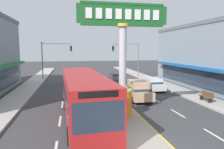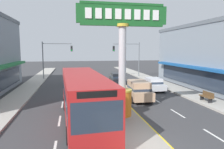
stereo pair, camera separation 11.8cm
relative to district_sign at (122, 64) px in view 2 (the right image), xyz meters
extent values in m
plane|color=#3A3A3D|center=(0.00, -4.73, -3.90)|extent=(160.00, 160.00, 0.00)
cube|color=gray|center=(0.00, 13.27, -3.83)|extent=(2.35, 52.00, 0.14)
cube|color=#ADA89E|center=(-9.07, 11.27, -3.81)|extent=(2.60, 60.00, 0.18)
cube|color=#ADA89E|center=(9.07, 11.27, -3.81)|extent=(2.60, 60.00, 0.18)
cube|color=silver|center=(-4.47, 0.07, -3.89)|extent=(0.14, 2.20, 0.01)
cube|color=silver|center=(-4.47, 4.47, -3.89)|extent=(0.14, 2.20, 0.01)
cube|color=silver|center=(-4.47, 8.87, -3.89)|extent=(0.14, 2.20, 0.01)
cube|color=silver|center=(-4.47, 13.27, -3.89)|extent=(0.14, 2.20, 0.01)
cube|color=silver|center=(-4.47, 17.67, -3.89)|extent=(0.14, 2.20, 0.01)
cube|color=silver|center=(-4.47, 22.07, -3.89)|extent=(0.14, 2.20, 0.01)
cube|color=silver|center=(-4.47, 26.47, -3.89)|extent=(0.14, 2.20, 0.01)
cube|color=silver|center=(4.47, -4.33, -3.89)|extent=(0.14, 2.20, 0.01)
cube|color=silver|center=(4.47, 0.07, -3.89)|extent=(0.14, 2.20, 0.01)
cube|color=silver|center=(4.47, 4.47, -3.89)|extent=(0.14, 2.20, 0.01)
cube|color=silver|center=(4.47, 8.87, -3.89)|extent=(0.14, 2.20, 0.01)
cube|color=silver|center=(4.47, 13.27, -3.89)|extent=(0.14, 2.20, 0.01)
cube|color=silver|center=(4.47, 17.67, -3.89)|extent=(0.14, 2.20, 0.01)
cube|color=silver|center=(4.47, 22.07, -3.89)|extent=(0.14, 2.20, 0.01)
cube|color=silver|center=(4.47, 26.47, -3.89)|extent=(0.14, 2.20, 0.01)
cube|color=yellow|center=(-1.35, 13.27, -3.89)|extent=(0.12, 52.00, 0.01)
cube|color=yellow|center=(1.35, 13.27, -3.89)|extent=(0.12, 52.00, 0.01)
cylinder|color=orange|center=(0.00, 0.00, -2.85)|extent=(1.37, 1.37, 1.82)
cylinder|color=gold|center=(0.00, 0.00, -1.88)|extent=(1.44, 1.44, 0.12)
cylinder|color=#B7B7BC|center=(0.00, 0.00, 0.45)|extent=(0.53, 0.53, 4.78)
cylinder|color=gold|center=(0.00, 0.00, 2.74)|extent=(0.86, 0.86, 0.20)
cube|color=#195623|center=(0.00, 0.00, 3.47)|extent=(6.41, 0.24, 1.26)
cube|color=#195623|center=(0.00, 0.00, 4.19)|extent=(5.90, 0.29, 0.16)
cube|color=#195623|center=(0.00, 0.00, 2.76)|extent=(5.90, 0.29, 0.16)
cube|color=white|center=(-2.38, -0.15, 3.47)|extent=(0.44, 0.06, 0.70)
cube|color=white|center=(-1.70, -0.15, 3.47)|extent=(0.44, 0.06, 0.70)
cube|color=white|center=(-1.02, -0.15, 3.47)|extent=(0.44, 0.06, 0.70)
cube|color=white|center=(-0.34, -0.15, 3.47)|extent=(0.44, 0.06, 0.70)
cube|color=white|center=(0.34, -0.15, 3.47)|extent=(0.44, 0.06, 0.70)
cube|color=white|center=(1.02, -0.15, 3.47)|extent=(0.44, 0.06, 0.70)
cube|color=white|center=(1.70, -0.15, 3.47)|extent=(0.44, 0.06, 0.70)
cube|color=white|center=(2.38, -0.15, 3.47)|extent=(0.44, 0.06, 0.70)
cube|color=#1E7038|center=(-10.66, 9.60, -0.74)|extent=(0.90, 16.09, 0.30)
cube|color=#283342|center=(-11.07, 9.60, -2.40)|extent=(0.08, 15.52, 2.00)
cube|color=#195193|center=(10.83, 7.61, -1.08)|extent=(0.90, 20.26, 0.30)
cube|color=#283342|center=(11.24, 7.61, -2.40)|extent=(0.08, 19.54, 2.00)
cylinder|color=slate|center=(-8.17, 21.04, -0.80)|extent=(0.16, 0.16, 6.20)
cylinder|color=slate|center=(-5.86, 21.04, 2.00)|extent=(4.62, 0.12, 0.12)
cube|color=black|center=(-3.55, 20.88, 1.19)|extent=(0.32, 0.24, 0.92)
sphere|color=black|center=(-3.55, 20.74, 1.49)|extent=(0.17, 0.17, 0.17)
sphere|color=black|center=(-3.55, 20.74, 1.19)|extent=(0.17, 0.17, 0.17)
sphere|color=#19D83F|center=(-3.55, 20.74, 0.89)|extent=(0.17, 0.17, 0.17)
cylinder|color=slate|center=(8.17, 21.10, -0.80)|extent=(0.16, 0.16, 6.20)
cylinder|color=slate|center=(5.86, 21.10, 2.00)|extent=(4.62, 0.12, 0.12)
cube|color=black|center=(3.55, 20.94, 1.19)|extent=(0.32, 0.24, 0.92)
sphere|color=black|center=(3.55, 20.80, 1.49)|extent=(0.17, 0.17, 0.17)
sphere|color=black|center=(3.55, 20.80, 1.19)|extent=(0.17, 0.17, 0.17)
sphere|color=#19D83F|center=(3.55, 20.80, 0.89)|extent=(0.17, 0.17, 0.17)
cube|color=#B21E1E|center=(-2.82, -0.26, -2.09)|extent=(3.15, 11.33, 2.90)
cube|color=#283342|center=(-2.82, -0.26, -1.79)|extent=(3.16, 11.10, 0.90)
cube|color=#283342|center=(-2.50, -5.81, -1.84)|extent=(2.30, 0.21, 1.40)
cube|color=black|center=(-2.50, -5.81, -0.84)|extent=(1.75, 0.18, 0.30)
cylinder|color=black|center=(-1.47, -3.66, -3.42)|extent=(0.34, 0.97, 0.96)
cylinder|color=black|center=(-3.77, -3.79, -3.42)|extent=(0.34, 0.97, 0.96)
cylinder|color=black|center=(-1.85, 2.72, -3.42)|extent=(0.34, 0.97, 0.96)
cylinder|color=black|center=(-4.14, 2.58, -3.42)|extent=(0.34, 0.97, 0.96)
cube|color=tan|center=(2.82, 4.92, -3.20)|extent=(2.12, 4.69, 0.80)
cube|color=tan|center=(2.81, 4.74, -2.40)|extent=(1.81, 2.93, 0.80)
cube|color=#283342|center=(2.81, 4.74, -2.68)|extent=(1.85, 2.96, 0.24)
cylinder|color=black|center=(2.02, 6.39, -3.56)|extent=(0.25, 0.69, 0.68)
cylinder|color=black|center=(3.77, 6.30, -3.56)|extent=(0.25, 0.69, 0.68)
cylinder|color=black|center=(1.88, 3.54, -3.56)|extent=(0.25, 0.69, 0.68)
cylinder|color=black|center=(3.63, 3.46, -3.56)|extent=(0.25, 0.69, 0.68)
cube|color=silver|center=(-2.82, 15.56, -3.30)|extent=(1.95, 4.37, 0.66)
cube|color=silver|center=(-2.82, 15.73, -2.67)|extent=(1.64, 2.22, 0.60)
cube|color=#283342|center=(-2.82, 15.73, -2.85)|extent=(1.68, 2.24, 0.24)
cylinder|color=black|center=(-2.07, 14.19, -3.59)|extent=(0.25, 0.63, 0.62)
cylinder|color=black|center=(-3.69, 14.26, -3.59)|extent=(0.25, 0.63, 0.62)
cylinder|color=black|center=(-1.96, 16.85, -3.59)|extent=(0.25, 0.63, 0.62)
cylinder|color=black|center=(-3.57, 16.93, -3.59)|extent=(0.25, 0.63, 0.62)
cube|color=black|center=(2.82, 14.97, -3.30)|extent=(1.88, 4.35, 0.66)
cube|color=black|center=(2.82, 14.80, -2.67)|extent=(1.61, 2.19, 0.60)
cube|color=#283342|center=(2.82, 14.80, -2.85)|extent=(1.65, 2.22, 0.24)
cylinder|color=black|center=(2.05, 16.32, -3.59)|extent=(0.24, 0.63, 0.62)
cylinder|color=black|center=(3.67, 16.28, -3.59)|extent=(0.24, 0.63, 0.62)
cylinder|color=black|center=(1.98, 13.66, -3.59)|extent=(0.24, 0.63, 0.62)
cylinder|color=black|center=(3.59, 13.61, -3.59)|extent=(0.24, 0.63, 0.62)
cube|color=silver|center=(6.12, 9.21, -3.30)|extent=(1.91, 4.36, 0.66)
cube|color=silver|center=(6.12, 9.04, -2.67)|extent=(1.62, 2.20, 0.60)
cube|color=#283342|center=(6.12, 9.04, -2.85)|extent=(1.66, 2.22, 0.24)
cylinder|color=black|center=(5.36, 10.57, -3.59)|extent=(0.24, 0.63, 0.62)
cylinder|color=black|center=(6.98, 10.51, -3.59)|extent=(0.24, 0.63, 0.62)
cylinder|color=black|center=(5.27, 7.90, -3.59)|extent=(0.24, 0.63, 0.62)
cylinder|color=black|center=(6.89, 7.85, -3.59)|extent=(0.24, 0.63, 0.62)
cube|color=brown|center=(8.57, 2.43, -3.28)|extent=(0.48, 1.60, 0.08)
cube|color=brown|center=(8.78, 2.43, -3.04)|extent=(0.06, 1.60, 0.40)
cube|color=black|center=(8.57, 1.83, -3.54)|extent=(0.38, 0.08, 0.36)
cube|color=black|center=(8.57, 3.03, -3.54)|extent=(0.38, 0.08, 0.36)
camera|label=1|loc=(-3.64, -14.45, 1.07)|focal=33.49mm
camera|label=2|loc=(-3.52, -14.48, 1.07)|focal=33.49mm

